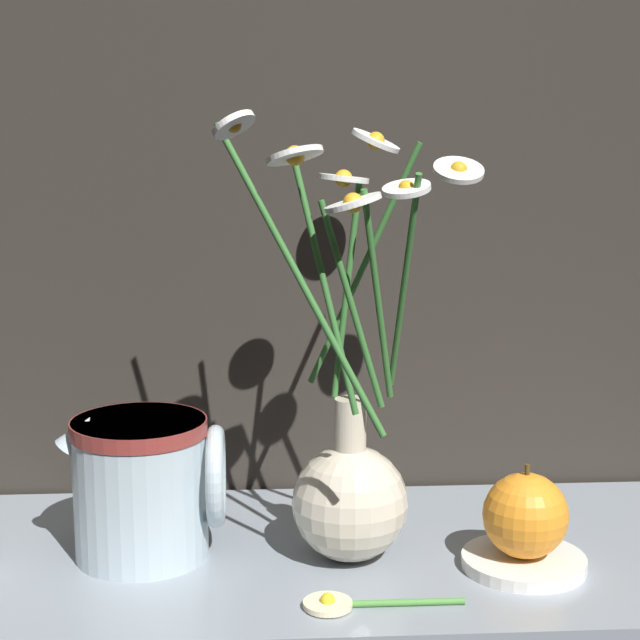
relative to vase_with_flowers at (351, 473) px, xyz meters
The scene contains 7 objects.
ground_plane 0.09m from the vase_with_flowers, 154.00° to the left, with size 6.00×6.00×0.00m, color black.
shelf 0.09m from the vase_with_flowers, 154.00° to the left, with size 0.78×0.30×0.01m.
vase_with_flowers is the anchor object (origin of this frame).
ceramic_pitcher 0.17m from the vase_with_flowers, behind, with size 0.13×0.11×0.12m.
saucer_plate 0.15m from the vase_with_flowers, 11.27° to the right, with size 0.10×0.10×0.01m.
orange_fruit 0.14m from the vase_with_flowers, 11.27° to the right, with size 0.07×0.07×0.08m.
loose_daisy 0.11m from the vase_with_flowers, 96.64° to the right, with size 0.12×0.04×0.01m.
Camera 1 is at (-0.04, -0.82, 0.36)m, focal length 60.00 mm.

